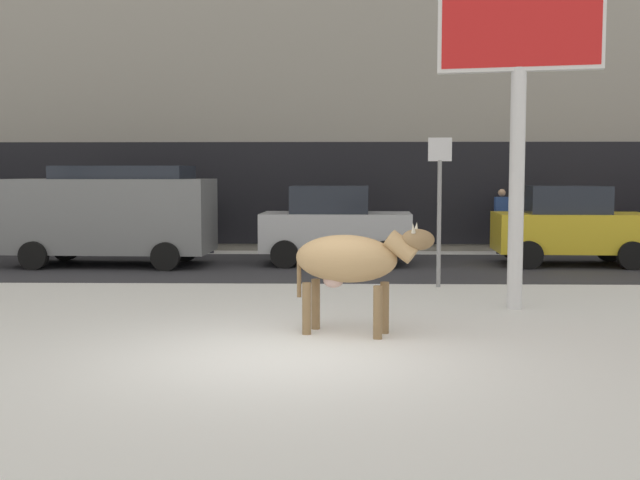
# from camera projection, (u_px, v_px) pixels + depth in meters

# --- Properties ---
(ground_plane) EXTENTS (120.00, 120.00, 0.00)m
(ground_plane) POSITION_uv_depth(u_px,v_px,m) (280.00, 355.00, 9.50)
(ground_plane) COLOR white
(road_strip) EXTENTS (60.00, 5.60, 0.01)m
(road_strip) POSITION_uv_depth(u_px,v_px,m) (309.00, 267.00, 18.39)
(road_strip) COLOR #333338
(road_strip) RESTS_ON ground
(building_facade) EXTENTS (44.00, 6.10, 13.00)m
(building_facade) POSITION_uv_depth(u_px,v_px,m) (317.00, 32.00, 24.60)
(building_facade) COLOR gray
(building_facade) RESTS_ON ground
(cow_tan) EXTENTS (1.93, 0.97, 1.54)m
(cow_tan) POSITION_uv_depth(u_px,v_px,m) (351.00, 261.00, 10.66)
(cow_tan) COLOR tan
(cow_tan) RESTS_ON ground
(billboard) EXTENTS (2.50, 0.74, 5.56)m
(billboard) POSITION_uv_depth(u_px,v_px,m) (520.00, 34.00, 12.39)
(billboard) COLOR silver
(billboard) RESTS_ON ground
(car_grey_van) EXTENTS (4.67, 2.26, 2.32)m
(car_grey_van) POSITION_uv_depth(u_px,v_px,m) (113.00, 212.00, 18.57)
(car_grey_van) COLOR slate
(car_grey_van) RESTS_ON ground
(car_silver_hatchback) EXTENTS (3.56, 2.03, 1.86)m
(car_silver_hatchback) POSITION_uv_depth(u_px,v_px,m) (335.00, 225.00, 18.84)
(car_silver_hatchback) COLOR #B7BABF
(car_silver_hatchback) RESTS_ON ground
(car_yellow_hatchback) EXTENTS (3.56, 2.03, 1.86)m
(car_yellow_hatchback) POSITION_uv_depth(u_px,v_px,m) (570.00, 226.00, 18.66)
(car_yellow_hatchback) COLOR gold
(car_yellow_hatchback) RESTS_ON ground
(pedestrian_by_cars) EXTENTS (0.36, 0.24, 1.73)m
(pedestrian_by_cars) POSITION_uv_depth(u_px,v_px,m) (501.00, 221.00, 21.27)
(pedestrian_by_cars) COLOR #282833
(pedestrian_by_cars) RESTS_ON ground
(pedestrian_far_left) EXTENTS (0.36, 0.24, 1.73)m
(pedestrian_far_left) POSITION_uv_depth(u_px,v_px,m) (209.00, 221.00, 21.46)
(pedestrian_far_left) COLOR #282833
(pedestrian_far_left) RESTS_ON ground
(street_sign) EXTENTS (0.44, 0.08, 2.82)m
(street_sign) POSITION_uv_depth(u_px,v_px,m) (439.00, 199.00, 15.01)
(street_sign) COLOR gray
(street_sign) RESTS_ON ground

